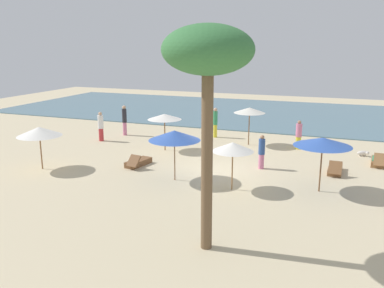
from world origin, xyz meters
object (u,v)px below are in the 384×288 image
object	(u,v)px
umbrella_5	(39,131)
dog	(363,153)
person_1	(124,120)
umbrella_4	(323,142)
person_5	(299,135)
person_2	(262,152)
lounger_0	(335,169)
umbrella_0	(233,147)
lounger_1	(138,162)
umbrella_3	(165,117)
umbrella_2	(174,135)
person_0	(215,122)
lounger_2	(378,161)
person_4	(101,126)
palm_1	(208,57)
umbrella_1	(250,110)

from	to	relation	value
umbrella_5	dog	distance (m)	16.60
person_1	umbrella_4	bearing A→B (deg)	-26.98
person_5	person_2	bearing A→B (deg)	-104.95
umbrella_4	lounger_0	xyz separation A→B (m)	(0.51, 2.83, -1.90)
umbrella_0	lounger_1	size ratio (longest dim) A/B	1.13
dog	lounger_1	bearing A→B (deg)	-150.77
lounger_0	person_2	size ratio (longest dim) A/B	1.02
umbrella_3	umbrella_2	bearing A→B (deg)	-60.84
lounger_1	person_0	distance (m)	7.62
lounger_2	person_2	world-z (taller)	person_2
lounger_2	dog	bearing A→B (deg)	113.64
umbrella_0	person_2	size ratio (longest dim) A/B	1.21
person_0	person_5	xyz separation A→B (m)	(5.35, -1.19, -0.17)
lounger_1	person_5	size ratio (longest dim) A/B	1.07
lounger_1	person_2	distance (m)	6.05
umbrella_3	lounger_0	world-z (taller)	umbrella_3
umbrella_2	person_5	size ratio (longest dim) A/B	1.37
lounger_1	person_4	world-z (taller)	person_4
lounger_2	palm_1	size ratio (longest dim) A/B	0.26
person_1	umbrella_0	bearing A→B (deg)	-38.88
umbrella_4	person_5	world-z (taller)	umbrella_4
person_4	umbrella_2	bearing A→B (deg)	-36.26
umbrella_1	person_2	world-z (taller)	umbrella_1
umbrella_0	umbrella_2	world-z (taller)	umbrella_2
person_2	dog	xyz separation A→B (m)	(4.66, 4.14, -0.68)
umbrella_1	lounger_2	world-z (taller)	umbrella_1
umbrella_0	umbrella_2	distance (m)	2.70
umbrella_3	dog	world-z (taller)	umbrella_3
umbrella_1	person_2	distance (m)	4.93
umbrella_0	dog	size ratio (longest dim) A/B	3.09
person_2	dog	bearing A→B (deg)	41.67
lounger_0	person_2	xyz separation A→B (m)	(-3.36, -0.54, 0.66)
lounger_0	umbrella_2	bearing A→B (deg)	-151.36
umbrella_3	person_4	distance (m)	4.77
umbrella_3	person_5	xyz separation A→B (m)	(7.00, 2.94, -1.08)
palm_1	dog	world-z (taller)	palm_1
umbrella_2	person_0	xyz separation A→B (m)	(-0.93, 8.76, -1.02)
umbrella_0	lounger_2	bearing A→B (deg)	45.81
lounger_2	person_2	xyz separation A→B (m)	(-5.30, -2.67, 0.66)
umbrella_1	lounger_1	size ratio (longest dim) A/B	1.26
umbrella_3	umbrella_4	world-z (taller)	umbrella_4
umbrella_3	person_5	distance (m)	7.67
umbrella_0	umbrella_5	bearing A→B (deg)	-177.18
umbrella_0	umbrella_4	xyz separation A→B (m)	(3.39, 1.05, 0.26)
umbrella_4	person_5	bearing A→B (deg)	103.61
person_2	person_4	world-z (taller)	person_4
lounger_0	person_2	bearing A→B (deg)	-170.82
palm_1	lounger_0	bearing A→B (deg)	69.86
lounger_1	dog	size ratio (longest dim) A/B	2.73
lounger_0	umbrella_1	bearing A→B (deg)	142.01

